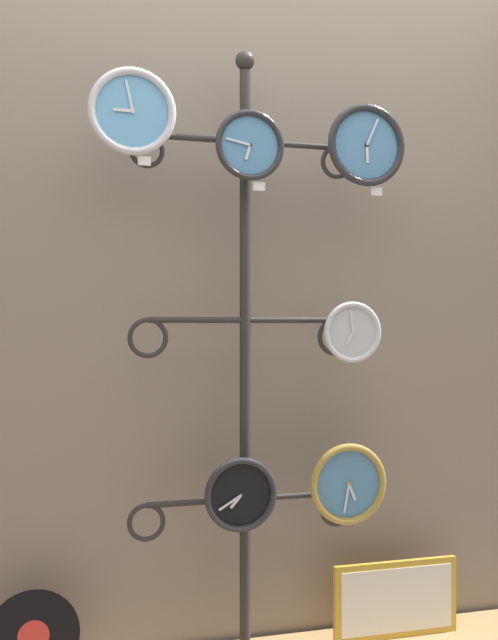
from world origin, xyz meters
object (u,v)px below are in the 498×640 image
object	(u,v)px
vinyl_record	(34,635)
display_stand	(245,466)
clock_bottom_right	(348,484)
clock_top_left	(132,112)
clock_top_right	(366,145)
clock_middle_right	(352,332)
clock_bottom_center	(241,494)
picture_frame	(396,599)
clock_top_center	(250,146)

from	to	relation	value
vinyl_record	display_stand	bearing A→B (deg)	0.33
display_stand	clock_bottom_right	world-z (taller)	display_stand
clock_top_left	clock_top_right	size ratio (longest dim) A/B	0.99
clock_top_left	clock_bottom_right	distance (m)	1.39
clock_top_left	clock_middle_right	size ratio (longest dim) A/B	1.34
clock_top_left	display_stand	bearing A→B (deg)	13.64
clock_bottom_center	picture_frame	size ratio (longest dim) A/B	0.51
clock_top_left	clock_bottom_center	size ratio (longest dim) A/B	1.15
clock_bottom_center	picture_frame	world-z (taller)	clock_bottom_center
clock_middle_right	vinyl_record	bearing A→B (deg)	174.35
display_stand	clock_top_left	distance (m)	1.19
clock_middle_right	picture_frame	bearing A→B (deg)	24.20
vinyl_record	clock_top_left	bearing A→B (deg)	-17.16
clock_top_right	picture_frame	world-z (taller)	clock_top_right
display_stand	clock_top_left	xyz separation A→B (m)	(-0.39, -0.09, 1.13)
clock_bottom_center	vinyl_record	distance (m)	0.76
clock_top_center	clock_bottom_right	size ratio (longest dim) A/B	0.84
clock_top_center	clock_bottom_center	size ratio (longest dim) A/B	0.97
vinyl_record	picture_frame	xyz separation A→B (m)	(1.22, -0.01, -0.01)
display_stand	clock_top_right	world-z (taller)	display_stand
display_stand	clock_bottom_right	xyz separation A→B (m)	(0.34, -0.08, -0.06)
clock_top_center	display_stand	bearing A→B (deg)	84.26
vinyl_record	clock_top_right	bearing A→B (deg)	-5.80
clock_bottom_right	vinyl_record	world-z (taller)	clock_bottom_right
clock_bottom_center	clock_top_left	bearing A→B (deg)	176.98
clock_top_center	picture_frame	xyz separation A→B (m)	(0.56, 0.08, -1.54)
display_stand	clock_top_left	size ratio (longest dim) A/B	7.60
picture_frame	vinyl_record	bearing A→B (deg)	179.65
clock_top_center	vinyl_record	bearing A→B (deg)	172.86
clock_bottom_right	picture_frame	bearing A→B (deg)	17.56
clock_top_center	clock_bottom_center	world-z (taller)	clock_top_center
clock_top_center	clock_middle_right	xyz separation A→B (m)	(0.35, -0.02, -0.60)
vinyl_record	clock_middle_right	bearing A→B (deg)	-5.65
clock_top_center	clock_top_right	distance (m)	0.40
clock_bottom_center	clock_bottom_right	distance (m)	0.38
clock_top_left	picture_frame	size ratio (longest dim) A/B	0.59
display_stand	vinyl_record	xyz separation A→B (m)	(-0.68, -0.00, -0.49)
clock_top_right	clock_bottom_center	bearing A→B (deg)	179.94
vinyl_record	clock_top_center	bearing A→B (deg)	-7.14
display_stand	clock_bottom_center	distance (m)	0.14
picture_frame	clock_bottom_center	bearing A→B (deg)	-170.40
clock_top_left	clock_middle_right	xyz separation A→B (m)	(0.72, -0.01, -0.68)
clock_middle_right	picture_frame	xyz separation A→B (m)	(0.21, 0.09, -0.94)
clock_top_right	clock_bottom_right	size ratio (longest dim) A/B	1.01
clock_bottom_center	vinyl_record	size ratio (longest dim) A/B	0.85
clock_middle_right	picture_frame	distance (m)	0.97
display_stand	clock_top_left	world-z (taller)	display_stand
clock_top_right	clock_middle_right	world-z (taller)	clock_top_right
clock_top_left	clock_top_center	xyz separation A→B (m)	(0.38, 0.01, -0.08)
clock_middle_right	clock_bottom_right	xyz separation A→B (m)	(-0.00, 0.03, -0.51)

